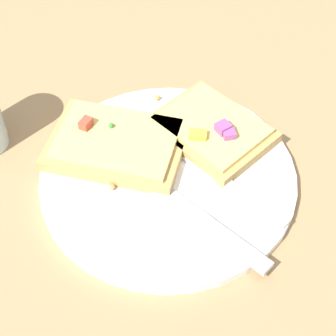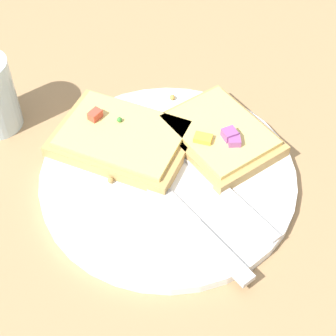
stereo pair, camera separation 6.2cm
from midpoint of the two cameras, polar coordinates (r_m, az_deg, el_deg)
ground_plane at (r=0.64m, az=-2.78°, el=-1.44°), size 4.00×4.00×0.00m
plate at (r=0.63m, az=-2.80°, el=-1.10°), size 0.29×0.29×0.01m
fork at (r=0.64m, az=0.00°, el=0.43°), size 0.17×0.18×0.01m
knife at (r=0.59m, az=-0.04°, el=-5.16°), size 0.16×0.18×0.01m
pizza_slice_main at (r=0.65m, az=-7.98°, el=2.34°), size 0.14×0.17×0.03m
pizza_slice_corner at (r=0.66m, az=1.78°, el=3.78°), size 0.16×0.17×0.03m
crumb_scatter at (r=0.66m, az=-5.25°, el=2.72°), size 0.15×0.05×0.01m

